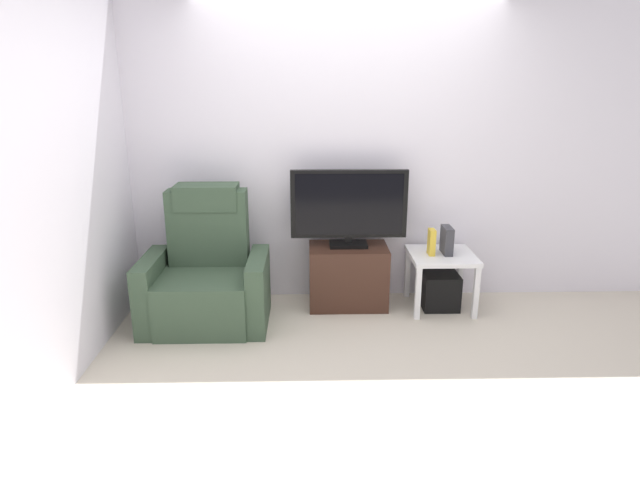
# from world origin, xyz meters

# --- Properties ---
(ground_plane) EXTENTS (6.40, 6.40, 0.00)m
(ground_plane) POSITION_xyz_m (0.00, 0.00, 0.00)
(ground_plane) COLOR beige
(wall_back) EXTENTS (6.40, 0.06, 2.60)m
(wall_back) POSITION_xyz_m (0.00, 1.13, 1.30)
(wall_back) COLOR silver
(wall_back) RESTS_ON ground
(wall_side) EXTENTS (0.06, 4.48, 2.60)m
(wall_side) POSITION_xyz_m (-1.88, 0.00, 1.30)
(wall_side) COLOR silver
(wall_side) RESTS_ON ground
(tv_stand) EXTENTS (0.66, 0.42, 0.53)m
(tv_stand) POSITION_xyz_m (0.01, 0.86, 0.27)
(tv_stand) COLOR #3D2319
(tv_stand) RESTS_ON ground
(television) EXTENTS (0.97, 0.20, 0.65)m
(television) POSITION_xyz_m (0.01, 0.88, 0.88)
(television) COLOR black
(television) RESTS_ON tv_stand
(recliner_armchair) EXTENTS (0.98, 0.78, 1.08)m
(recliner_armchair) POSITION_xyz_m (-1.15, 0.58, 0.37)
(recliner_armchair) COLOR #384C38
(recliner_armchair) RESTS_ON ground
(side_table) EXTENTS (0.54, 0.54, 0.48)m
(side_table) POSITION_xyz_m (0.79, 0.79, 0.41)
(side_table) COLOR white
(side_table) RESTS_ON ground
(subwoofer_box) EXTENTS (0.30, 0.30, 0.30)m
(subwoofer_box) POSITION_xyz_m (0.79, 0.79, 0.15)
(subwoofer_box) COLOR black
(subwoofer_box) RESTS_ON ground
(book_upright) EXTENTS (0.05, 0.11, 0.22)m
(book_upright) POSITION_xyz_m (0.69, 0.77, 0.59)
(book_upright) COLOR gold
(book_upright) RESTS_ON side_table
(game_console) EXTENTS (0.07, 0.20, 0.23)m
(game_console) POSITION_xyz_m (0.83, 0.80, 0.60)
(game_console) COLOR #333338
(game_console) RESTS_ON side_table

